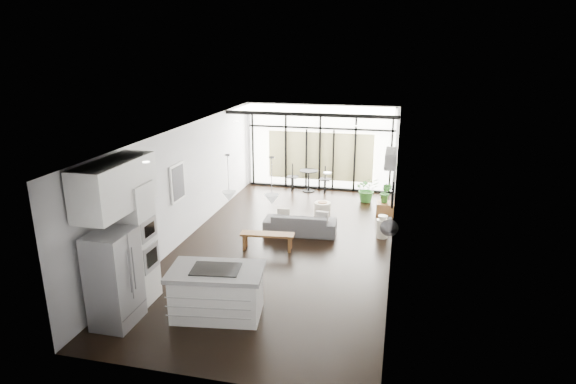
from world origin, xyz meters
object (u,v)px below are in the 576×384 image
at_px(island, 217,292).
at_px(pouf, 322,209).
at_px(sofa, 300,220).
at_px(tv, 393,189).
at_px(fridge, 114,279).
at_px(console_bench, 267,241).
at_px(milk_can, 382,226).

xyz_separation_m(island, pouf, (0.96, 5.65, -0.26)).
relative_size(sofa, tv, 1.66).
bearing_deg(fridge, island, 21.20).
height_order(console_bench, tv, tv).
xyz_separation_m(island, tv, (2.90, 4.33, 0.85)).
distance_m(fridge, milk_can, 6.58).
bearing_deg(pouf, island, -99.67).
relative_size(fridge, tv, 1.52).
relative_size(island, console_bench, 1.30).
relative_size(console_bench, milk_can, 2.16).
bearing_deg(island, console_bench, 80.13).
bearing_deg(tv, sofa, -175.53).
distance_m(sofa, milk_can, 2.06).
distance_m(pouf, milk_can, 2.16).
distance_m(fridge, sofa, 5.29).
height_order(pouf, tv, tv).
relative_size(fridge, pouf, 3.60).
distance_m(island, pouf, 5.74).
xyz_separation_m(island, milk_can, (2.69, 4.36, -0.16)).
distance_m(island, tv, 5.28).
height_order(fridge, sofa, fridge).
bearing_deg(fridge, console_bench, 64.96).
distance_m(console_bench, tv, 3.30).
height_order(sofa, console_bench, sofa).
height_order(pouf, milk_can, milk_can).
bearing_deg(sofa, console_bench, 61.41).
xyz_separation_m(fridge, sofa, (2.23, 4.77, -0.48)).
bearing_deg(pouf, milk_can, -36.96).
bearing_deg(sofa, tv, -179.14).
distance_m(fridge, tv, 6.70).
relative_size(island, pouf, 3.51).
xyz_separation_m(sofa, console_bench, (-0.55, -1.17, -0.16)).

